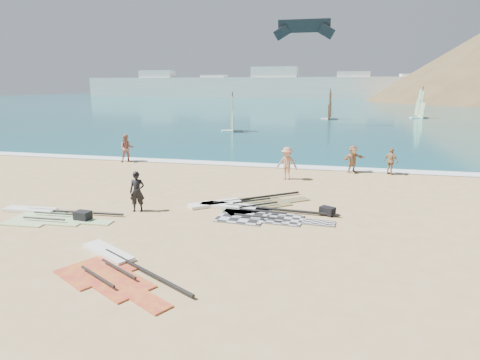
% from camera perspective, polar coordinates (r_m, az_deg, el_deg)
% --- Properties ---
extents(ground, '(300.00, 300.00, 0.00)m').
position_cam_1_polar(ground, '(14.21, -4.11, -7.55)').
color(ground, tan).
rests_on(ground, ground).
extents(sea, '(300.00, 240.00, 0.06)m').
position_cam_1_polar(sea, '(144.80, 11.82, 11.08)').
color(sea, '#0C4554').
rests_on(sea, ground).
extents(surf_line, '(300.00, 1.20, 0.04)m').
position_cam_1_polar(surf_line, '(25.78, 4.00, 2.00)').
color(surf_line, white).
rests_on(surf_line, ground).
extents(far_town, '(160.00, 8.00, 12.00)m').
position_cam_1_polar(far_town, '(163.85, 6.44, 13.08)').
color(far_town, white).
rests_on(far_town, ground).
extents(rig_grey, '(5.83, 2.47, 0.20)m').
position_cam_1_polar(rig_grey, '(16.28, 1.73, -4.58)').
color(rig_grey, black).
rests_on(rig_grey, ground).
extents(rig_green, '(5.21, 2.08, 0.20)m').
position_cam_1_polar(rig_green, '(17.71, -25.88, -4.48)').
color(rig_green, '#73C231').
rests_on(rig_green, ground).
extents(rig_orange, '(5.06, 4.07, 0.20)m').
position_cam_1_polar(rig_orange, '(17.38, 0.25, -3.41)').
color(rig_orange, '#DA4E08').
rests_on(rig_orange, ground).
extents(rig_red, '(4.56, 3.60, 0.20)m').
position_cam_1_polar(rig_red, '(12.16, -17.66, -11.68)').
color(rig_red, '#B91733').
rests_on(rig_red, ground).
extents(gear_bag_near, '(0.62, 0.48, 0.37)m').
position_cam_1_polar(gear_bag_near, '(16.52, -21.46, -4.78)').
color(gear_bag_near, black).
rests_on(gear_bag_near, ground).
extents(gear_bag_far, '(0.68, 0.61, 0.34)m').
position_cam_1_polar(gear_bag_far, '(16.39, 12.32, -4.34)').
color(gear_bag_far, black).
rests_on(gear_bag_far, ground).
extents(person_wetsuit, '(0.69, 0.54, 1.67)m').
position_cam_1_polar(person_wetsuit, '(16.83, -14.42, -1.62)').
color(person_wetsuit, black).
rests_on(person_wetsuit, ground).
extents(beachgoer_left, '(1.14, 1.08, 1.86)m').
position_cam_1_polar(beachgoer_left, '(27.97, -15.81, 4.36)').
color(beachgoer_left, '#A16256').
rests_on(beachgoer_left, ground).
extents(beachgoer_mid, '(1.25, 0.84, 1.80)m').
position_cam_1_polar(beachgoer_mid, '(21.99, 6.68, 2.35)').
color(beachgoer_mid, '#B5765A').
rests_on(beachgoer_mid, ground).
extents(beachgoer_back, '(0.92, 0.90, 1.55)m').
position_cam_1_polar(beachgoer_back, '(24.69, 20.68, 2.49)').
color(beachgoer_back, '#A67E54').
rests_on(beachgoer_back, ground).
extents(beachgoer_right, '(1.50, 1.32, 1.64)m').
position_cam_1_polar(beachgoer_right, '(24.56, 15.74, 2.91)').
color(beachgoer_right, '#AE7E57').
rests_on(beachgoer_right, ground).
extents(windsurfer_left, '(2.49, 2.78, 4.38)m').
position_cam_1_polar(windsurfer_left, '(44.80, -1.11, 8.52)').
color(windsurfer_left, white).
rests_on(windsurfer_left, ground).
extents(windsurfer_centre, '(2.59, 3.05, 4.58)m').
position_cam_1_polar(windsurfer_centre, '(62.58, 12.65, 9.62)').
color(windsurfer_centre, white).
rests_on(windsurfer_centre, ground).
extents(windsurfer_right, '(2.78, 3.17, 4.88)m').
position_cam_1_polar(windsurfer_right, '(69.01, 24.21, 9.15)').
color(windsurfer_right, white).
rests_on(windsurfer_right, ground).
extents(kitesurf_kite, '(7.52, 0.90, 2.43)m').
position_cam_1_polar(kitesurf_kite, '(52.33, 9.10, 20.61)').
color(kitesurf_kite, black).
rests_on(kitesurf_kite, ground).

